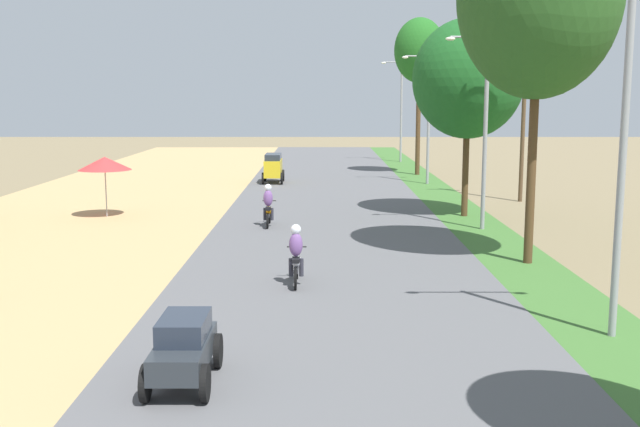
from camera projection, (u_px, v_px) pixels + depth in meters
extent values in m
cylinder|color=#99999E|center=(102.00, 192.00, 31.68)|extent=(0.05, 0.05, 2.10)
cone|color=red|center=(101.00, 163.00, 31.50)|extent=(2.20, 2.20, 0.55)
cylinder|color=#4C351E|center=(528.00, 160.00, 22.66)|extent=(0.27, 0.27, 6.27)
cylinder|color=#4C351E|center=(462.00, 164.00, 31.80)|extent=(0.27, 0.27, 4.38)
ellipsoid|color=#1B5720|center=(465.00, 79.00, 31.25)|extent=(4.60, 4.60, 4.95)
cylinder|color=#4C351E|center=(415.00, 122.00, 48.37)|extent=(0.29, 0.29, 6.74)
ellipsoid|color=#1F5F1E|center=(416.00, 50.00, 47.68)|extent=(3.20, 3.20, 4.07)
cylinder|color=gray|center=(618.00, 161.00, 15.55)|extent=(0.16, 0.16, 7.42)
cylinder|color=gray|center=(482.00, 133.00, 28.43)|extent=(0.16, 0.16, 7.33)
cylinder|color=gray|center=(466.00, 37.00, 27.88)|extent=(1.40, 0.08, 0.08)
ellipsoid|color=silver|center=(447.00, 39.00, 27.89)|extent=(0.36, 0.20, 0.14)
cylinder|color=gray|center=(504.00, 37.00, 27.89)|extent=(1.40, 0.08, 0.08)
ellipsoid|color=silver|center=(523.00, 39.00, 27.90)|extent=(0.36, 0.20, 0.14)
cylinder|color=gray|center=(425.00, 119.00, 43.26)|extent=(0.16, 0.16, 7.40)
cylinder|color=gray|center=(414.00, 56.00, 42.71)|extent=(1.40, 0.08, 0.08)
ellipsoid|color=silver|center=(402.00, 57.00, 42.71)|extent=(0.36, 0.20, 0.14)
cylinder|color=gray|center=(439.00, 56.00, 42.71)|extent=(1.40, 0.08, 0.08)
ellipsoid|color=silver|center=(451.00, 57.00, 42.73)|extent=(0.36, 0.20, 0.14)
cylinder|color=gray|center=(398.00, 111.00, 57.77)|extent=(0.16, 0.16, 7.70)
cylinder|color=gray|center=(389.00, 62.00, 57.19)|extent=(1.40, 0.08, 0.08)
ellipsoid|color=silver|center=(380.00, 63.00, 57.20)|extent=(0.36, 0.20, 0.14)
cylinder|color=gray|center=(408.00, 62.00, 57.20)|extent=(1.40, 0.08, 0.08)
ellipsoid|color=silver|center=(417.00, 63.00, 57.21)|extent=(0.36, 0.20, 0.14)
cylinder|color=brown|center=(520.00, 103.00, 36.23)|extent=(0.20, 0.20, 9.51)
cube|color=#473323|center=(524.00, 11.00, 35.57)|extent=(1.80, 0.10, 0.10)
cube|color=#282D33|center=(180.00, 352.00, 13.28)|extent=(0.88, 2.25, 0.44)
cube|color=#232B38|center=(181.00, 328.00, 13.32)|extent=(0.81, 1.30, 0.40)
cylinder|color=black|center=(162.00, 351.00, 14.12)|extent=(0.11, 0.64, 0.64)
cylinder|color=black|center=(215.00, 351.00, 14.12)|extent=(0.11, 0.64, 0.64)
cylinder|color=black|center=(142.00, 383.00, 12.52)|extent=(0.11, 0.64, 0.64)
cylinder|color=black|center=(202.00, 383.00, 12.52)|extent=(0.11, 0.64, 0.64)
cube|color=gold|center=(270.00, 168.00, 44.00)|extent=(0.95, 2.40, 0.95)
cube|color=#232B38|center=(270.00, 157.00, 44.00)|extent=(0.87, 2.00, 0.35)
cylinder|color=black|center=(262.00, 175.00, 44.93)|extent=(0.12, 0.68, 0.68)
cylinder|color=black|center=(280.00, 175.00, 44.93)|extent=(0.12, 0.68, 0.68)
cylinder|color=black|center=(260.00, 178.00, 43.22)|extent=(0.12, 0.68, 0.68)
cylinder|color=black|center=(278.00, 178.00, 43.23)|extent=(0.12, 0.68, 0.68)
cylinder|color=black|center=(294.00, 269.00, 21.00)|extent=(0.06, 0.56, 0.56)
cylinder|color=black|center=(292.00, 279.00, 19.77)|extent=(0.06, 0.56, 0.56)
cube|color=#333338|center=(293.00, 267.00, 20.36)|extent=(0.12, 1.12, 0.12)
ellipsoid|color=silver|center=(293.00, 262.00, 20.42)|extent=(0.28, 0.64, 0.32)
cube|color=black|center=(293.00, 260.00, 20.04)|extent=(0.20, 0.44, 0.10)
cylinder|color=#A5A8AD|center=(294.00, 260.00, 20.90)|extent=(0.05, 0.26, 0.68)
cylinder|color=black|center=(293.00, 247.00, 20.78)|extent=(0.54, 0.04, 0.04)
ellipsoid|color=#724C8C|center=(293.00, 245.00, 20.06)|extent=(0.36, 0.28, 0.64)
sphere|color=white|center=(292.00, 230.00, 20.04)|extent=(0.28, 0.28, 0.28)
cylinder|color=#2D2D38|center=(288.00, 267.00, 20.26)|extent=(0.12, 0.12, 0.48)
cylinder|color=#2D2D38|center=(298.00, 267.00, 20.26)|extent=(0.12, 0.12, 0.48)
cylinder|color=black|center=(266.00, 216.00, 30.09)|extent=(0.06, 0.56, 0.56)
cylinder|color=black|center=(264.00, 221.00, 28.86)|extent=(0.06, 0.56, 0.56)
cube|color=#333338|center=(265.00, 214.00, 29.45)|extent=(0.12, 1.12, 0.12)
ellipsoid|color=orange|center=(265.00, 210.00, 29.50)|extent=(0.28, 0.64, 0.32)
cube|color=black|center=(265.00, 209.00, 29.13)|extent=(0.20, 0.44, 0.10)
cylinder|color=#A5A8AD|center=(266.00, 210.00, 29.99)|extent=(0.05, 0.26, 0.68)
cylinder|color=black|center=(266.00, 201.00, 29.87)|extent=(0.54, 0.04, 0.04)
ellipsoid|color=#724C8C|center=(265.00, 198.00, 29.15)|extent=(0.36, 0.28, 0.64)
sphere|color=white|center=(265.00, 188.00, 29.12)|extent=(0.28, 0.28, 0.28)
cylinder|color=#2D2D38|center=(261.00, 214.00, 29.34)|extent=(0.12, 0.12, 0.48)
cylinder|color=#2D2D38|center=(269.00, 214.00, 29.34)|extent=(0.12, 0.12, 0.48)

